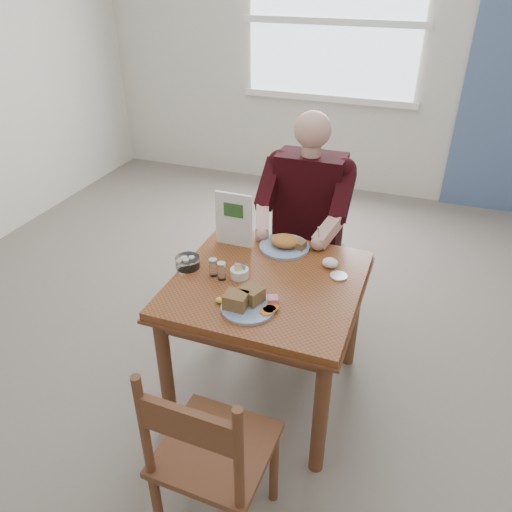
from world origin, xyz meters
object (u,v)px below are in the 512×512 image
at_px(table, 267,298).
at_px(near_plate, 247,302).
at_px(far_plate, 286,244).
at_px(chair_near, 211,456).
at_px(chair_far, 307,250).
at_px(diner, 306,209).

height_order(table, near_plate, near_plate).
bearing_deg(far_plate, table, -88.60).
xyz_separation_m(chair_near, near_plate, (-0.07, 0.59, 0.30)).
bearing_deg(far_plate, chair_near, -86.56).
bearing_deg(table, chair_near, -85.77).
height_order(table, far_plate, far_plate).
bearing_deg(chair_near, far_plate, 93.44).
bearing_deg(table, near_plate, -93.06).
relative_size(chair_far, chair_near, 1.00).
relative_size(chair_near, far_plate, 2.98).
relative_size(diner, near_plate, 4.91).
height_order(chair_far, chair_near, same).
bearing_deg(far_plate, chair_far, 89.03).
bearing_deg(chair_near, table, 94.23).
bearing_deg(chair_near, near_plate, 97.19).
bearing_deg(chair_near, chair_far, 92.17).
relative_size(near_plate, far_plate, 0.89).
distance_m(diner, near_plate, 0.95).
bearing_deg(chair_far, diner, -89.99).
height_order(table, diner, diner).
bearing_deg(far_plate, diner, 88.80).
xyz_separation_m(table, diner, (0.00, 0.71, 0.17)).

